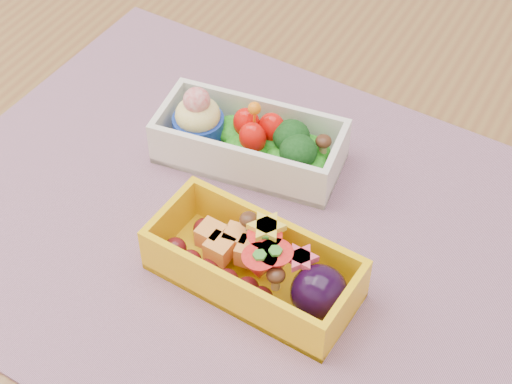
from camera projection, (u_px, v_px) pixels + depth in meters
The scene contains 4 objects.
table at pixel (220, 287), 0.71m from camera, with size 1.20×0.80×0.75m.
placemat at pixel (244, 227), 0.63m from camera, with size 0.50×0.38×0.00m, color #9D6C8C.
bento_white at pixel (249, 140), 0.66m from camera, with size 0.16×0.09×0.06m.
bento_yellow at pixel (257, 265), 0.57m from camera, with size 0.15×0.08×0.05m.
Camera 1 is at (0.23, -0.36, 1.23)m, focal length 57.17 mm.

